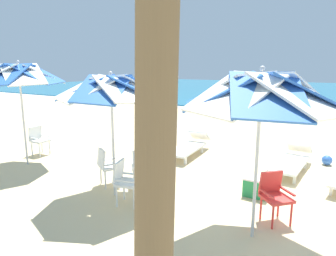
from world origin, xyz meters
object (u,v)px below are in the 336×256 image
object	(u,v)px
plastic_chair_3	(125,180)
plastic_chair_2	(142,165)
plastic_chair_4	(39,139)
beach_umbrella_0	(261,93)
beach_umbrella_1	(111,89)
beach_ball	(327,160)
plastic_chair_1	(107,165)
sun_lounger_2	(189,146)
cooler_box	(256,187)
beach_umbrella_2	(19,75)
plastic_chair_0	(274,194)
sun_lounger_1	(292,160)

from	to	relation	value
plastic_chair_3	plastic_chair_2	bearing A→B (deg)	105.52
plastic_chair_4	beach_umbrella_0	bearing A→B (deg)	-9.14
beach_umbrella_1	beach_ball	world-z (taller)	beach_umbrella_1
plastic_chair_1	sun_lounger_2	xyz separation A→B (m)	(0.44, 3.06, -0.22)
plastic_chair_4	sun_lounger_2	xyz separation A→B (m)	(3.90, 2.32, -0.22)
beach_umbrella_1	plastic_chair_2	xyz separation A→B (m)	(0.21, 0.67, -1.70)
plastic_chair_1	beach_ball	world-z (taller)	plastic_chair_1
plastic_chair_1	cooler_box	world-z (taller)	plastic_chair_1
plastic_chair_1	plastic_chair_4	size ratio (longest dim) A/B	1.00
plastic_chair_2	beach_umbrella_2	distance (m)	4.10
plastic_chair_3	plastic_chair_4	world-z (taller)	same
plastic_chair_3	plastic_chair_4	xyz separation A→B (m)	(-4.39, 1.24, 0.00)
plastic_chair_2	cooler_box	bearing A→B (deg)	19.33
beach_umbrella_0	plastic_chair_3	bearing A→B (deg)	-176.59
beach_umbrella_1	beach_umbrella_0	bearing A→B (deg)	-1.11
plastic_chair_0	beach_ball	world-z (taller)	plastic_chair_0
beach_umbrella_1	cooler_box	world-z (taller)	beach_umbrella_1
beach_umbrella_1	beach_umbrella_2	bearing A→B (deg)	175.36
sun_lounger_1	beach_umbrella_1	bearing A→B (deg)	-129.34
plastic_chair_4	sun_lounger_1	xyz separation A→B (m)	(6.79, 2.44, -0.22)
beach_umbrella_0	beach_umbrella_2	xyz separation A→B (m)	(-6.28, 0.33, 0.15)
plastic_chair_4	cooler_box	world-z (taller)	plastic_chair_4
plastic_chair_0	beach_umbrella_2	distance (m)	6.72
plastic_chair_3	cooler_box	size ratio (longest dim) A/B	1.73
beach_umbrella_0	beach_umbrella_1	bearing A→B (deg)	178.89
plastic_chair_0	beach_umbrella_1	bearing A→B (deg)	-168.24
plastic_chair_1	cooler_box	distance (m)	3.23
plastic_chair_2	sun_lounger_2	size ratio (longest dim) A/B	0.40
beach_umbrella_1	beach_ball	bearing A→B (deg)	51.44
beach_umbrella_1	beach_ball	xyz separation A→B (m)	(3.59, 4.51, -2.07)
beach_umbrella_1	plastic_chair_3	world-z (taller)	beach_umbrella_1
plastic_chair_2	plastic_chair_3	distance (m)	0.90
sun_lounger_2	cooler_box	xyz separation A→B (m)	(2.55, -1.88, -0.08)
plastic_chair_1	plastic_chair_3	distance (m)	1.05
beach_umbrella_1	plastic_chair_1	bearing A→B (deg)	147.42
sun_lounger_1	cooler_box	xyz separation A→B (m)	(-0.34, -2.01, -0.08)
sun_lounger_2	cooler_box	distance (m)	3.17
beach_umbrella_1	plastic_chair_2	world-z (taller)	beach_umbrella_1
plastic_chair_3	sun_lounger_1	distance (m)	4.41
plastic_chair_2	beach_ball	world-z (taller)	plastic_chair_2
plastic_chair_3	beach_ball	distance (m)	5.67
plastic_chair_2	beach_ball	xyz separation A→B (m)	(3.38, 3.84, -0.36)
beach_umbrella_1	sun_lounger_1	bearing A→B (deg)	50.66
beach_umbrella_0	cooler_box	xyz separation A→B (m)	(-0.37, 1.53, -2.06)
plastic_chair_3	beach_ball	size ratio (longest dim) A/B	3.22
beach_umbrella_2	plastic_chair_0	bearing A→B (deg)	3.20
plastic_chair_1	plastic_chair_3	bearing A→B (deg)	-28.49
beach_umbrella_1	beach_umbrella_2	world-z (taller)	beach_umbrella_2
beach_umbrella_1	plastic_chair_1	distance (m)	1.79
beach_umbrella_2	sun_lounger_2	size ratio (longest dim) A/B	1.27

